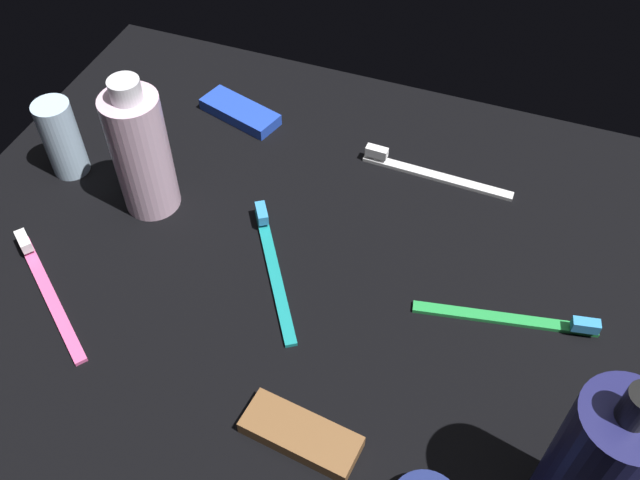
{
  "coord_description": "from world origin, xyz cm",
  "views": [
    {
      "loc": [
        16.38,
        -43.96,
        57.49
      ],
      "look_at": [
        0.0,
        0.0,
        3.0
      ],
      "focal_mm": 39.34,
      "sensor_mm": 36.0,
      "label": 1
    }
  ],
  "objects": [
    {
      "name": "ground_plane",
      "position": [
        0.0,
        0.0,
        -0.6
      ],
      "size": [
        84.0,
        64.0,
        1.2
      ],
      "primitive_type": "cube",
      "color": "black"
    },
    {
      "name": "lotion_bottle",
      "position": [
        27.65,
        -18.15,
        8.65
      ],
      "size": [
        6.6,
        6.6,
        19.75
      ],
      "color": "#1D1E50",
      "rests_on": "ground_plane"
    },
    {
      "name": "bodywash_bottle",
      "position": [
        -20.62,
        1.21,
        7.59
      ],
      "size": [
        6.13,
        6.13,
        16.71
      ],
      "color": "silver",
      "rests_on": "ground_plane"
    },
    {
      "name": "deodorant_stick",
      "position": [
        -32.33,
        2.61,
        4.76
      ],
      "size": [
        4.19,
        4.19,
        9.53
      ],
      "primitive_type": "cylinder",
      "color": "silver",
      "rests_on": "ground_plane"
    },
    {
      "name": "toothbrush_white",
      "position": [
        7.41,
        16.28,
        0.61
      ],
      "size": [
        18.03,
        1.74,
        2.1
      ],
      "color": "white",
      "rests_on": "ground_plane"
    },
    {
      "name": "toothbrush_pink",
      "position": [
        -24.59,
        -13.68,
        0.61
      ],
      "size": [
        15.08,
        11.81,
        2.1
      ],
      "color": "#E55999",
      "rests_on": "ground_plane"
    },
    {
      "name": "toothbrush_teal",
      "position": [
        -4.28,
        -2.72,
        0.61
      ],
      "size": [
        10.84,
        15.73,
        2.1
      ],
      "color": "teal",
      "rests_on": "ground_plane"
    },
    {
      "name": "toothbrush_green",
      "position": [
        20.85,
        -0.79,
        0.61
      ],
      "size": [
        17.9,
        4.63,
        2.1
      ],
      "color": "green",
      "rests_on": "ground_plane"
    },
    {
      "name": "snack_bar_brown",
      "position": [
        5.52,
        -19.55,
        0.75
      ],
      "size": [
        10.8,
        5.19,
        1.5
      ],
      "primitive_type": "cube",
      "rotation": [
        0.0,
        0.0,
        -0.12
      ],
      "color": "brown",
      "rests_on": "ground_plane"
    },
    {
      "name": "snack_bar_blue",
      "position": [
        -17.71,
        18.39,
        0.75
      ],
      "size": [
        11.11,
        6.81,
        1.5
      ],
      "primitive_type": "cube",
      "rotation": [
        0.0,
        0.0,
        -0.29
      ],
      "color": "blue",
      "rests_on": "ground_plane"
    }
  ]
}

